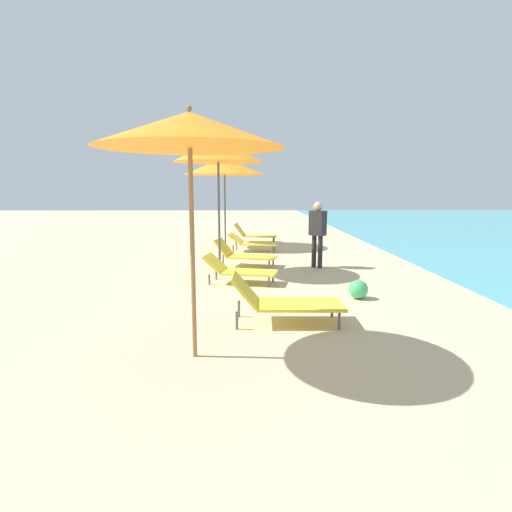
% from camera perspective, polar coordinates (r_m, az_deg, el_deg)
% --- Properties ---
extents(umbrella_third, '(1.95, 1.95, 2.67)m').
position_cam_1_polar(umbrella_third, '(4.50, -9.03, 16.52)').
color(umbrella_third, olive).
rests_on(umbrella_third, ground).
extents(lounger_third_shoreside, '(1.55, 0.68, 0.69)m').
position_cam_1_polar(lounger_third_shoreside, '(5.79, 3.74, -6.05)').
color(lounger_third_shoreside, yellow).
rests_on(lounger_third_shoreside, ground).
extents(umbrella_fourth, '(1.89, 1.89, 2.92)m').
position_cam_1_polar(umbrella_fourth, '(9.03, -5.18, 14.07)').
color(umbrella_fourth, '#4C4C51').
rests_on(umbrella_fourth, ground).
extents(lounger_fourth_shoreside, '(1.54, 0.91, 0.64)m').
position_cam_1_polar(lounger_fourth_shoreside, '(10.00, -1.70, 0.24)').
color(lounger_fourth_shoreside, yellow).
rests_on(lounger_fourth_shoreside, ground).
extents(lounger_fourth_inland, '(1.50, 0.85, 0.55)m').
position_cam_1_polar(lounger_fourth_inland, '(8.20, -2.32, -1.89)').
color(lounger_fourth_inland, yellow).
rests_on(lounger_fourth_inland, ground).
extents(umbrella_farthest, '(2.55, 2.55, 2.82)m').
position_cam_1_polar(umbrella_farthest, '(13.23, -4.30, 12.04)').
color(umbrella_farthest, '#4C4C51').
rests_on(umbrella_farthest, ground).
extents(lounger_farthest_shoreside, '(1.50, 0.76, 0.65)m').
position_cam_1_polar(lounger_farthest_shoreside, '(14.47, -0.29, 2.98)').
color(lounger_farthest_shoreside, yellow).
rests_on(lounger_farthest_shoreside, ground).
extents(lounger_farthest_inland, '(1.50, 0.83, 0.53)m').
position_cam_1_polar(lounger_farthest_inland, '(12.31, -0.50, 1.85)').
color(lounger_farthest_inland, yellow).
rests_on(lounger_farthest_inland, ground).
extents(person_walking_near, '(0.41, 0.41, 1.54)m').
position_cam_1_polar(person_walking_near, '(9.84, 8.38, 3.75)').
color(person_walking_near, '#262628').
rests_on(person_walking_near, ground).
extents(beach_ball, '(0.32, 0.32, 0.32)m').
position_cam_1_polar(beach_ball, '(7.27, 13.76, -4.43)').
color(beach_ball, '#3FB266').
rests_on(beach_ball, ground).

